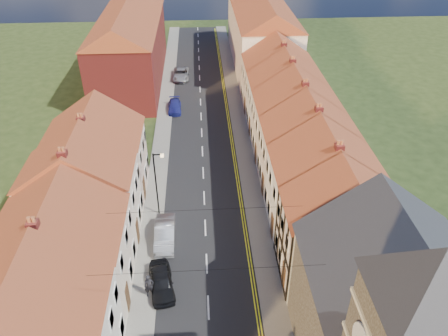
{
  "coord_description": "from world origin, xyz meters",
  "views": [
    {
      "loc": [
        -0.11,
        -9.12,
        24.2
      ],
      "look_at": [
        1.76,
        21.55,
        3.5
      ],
      "focal_mm": 35.0,
      "sensor_mm": 36.0,
      "label": 1
    }
  ],
  "objects_px": {
    "car_near": "(161,282)",
    "car_mid": "(165,234)",
    "car_distant": "(181,74)",
    "pedestrian_left": "(149,286)",
    "car_far": "(175,107)",
    "lamppost": "(157,181)",
    "church": "(404,332)"
  },
  "relations": [
    {
      "from": "car_near",
      "to": "car_mid",
      "type": "bearing_deg",
      "value": 80.64
    },
    {
      "from": "car_mid",
      "to": "car_far",
      "type": "relative_size",
      "value": 1.14
    },
    {
      "from": "car_near",
      "to": "car_mid",
      "type": "height_order",
      "value": "car_mid"
    },
    {
      "from": "car_mid",
      "to": "car_far",
      "type": "height_order",
      "value": "car_mid"
    },
    {
      "from": "car_far",
      "to": "pedestrian_left",
      "type": "height_order",
      "value": "pedestrian_left"
    },
    {
      "from": "car_distant",
      "to": "pedestrian_left",
      "type": "height_order",
      "value": "pedestrian_left"
    },
    {
      "from": "lamppost",
      "to": "car_mid",
      "type": "bearing_deg",
      "value": -79.56
    },
    {
      "from": "lamppost",
      "to": "car_mid",
      "type": "xyz_separation_m",
      "value": [
        0.61,
        -3.32,
        -2.81
      ]
    },
    {
      "from": "lamppost",
      "to": "car_near",
      "type": "height_order",
      "value": "lamppost"
    },
    {
      "from": "car_mid",
      "to": "pedestrian_left",
      "type": "bearing_deg",
      "value": -98.37
    },
    {
      "from": "church",
      "to": "car_mid",
      "type": "xyz_separation_m",
      "value": [
        -12.56,
        13.36,
        -5.15
      ]
    },
    {
      "from": "car_far",
      "to": "pedestrian_left",
      "type": "distance_m",
      "value": 28.58
    },
    {
      "from": "car_mid",
      "to": "pedestrian_left",
      "type": "height_order",
      "value": "pedestrian_left"
    },
    {
      "from": "car_distant",
      "to": "pedestrian_left",
      "type": "bearing_deg",
      "value": -90.82
    },
    {
      "from": "lamppost",
      "to": "pedestrian_left",
      "type": "distance_m",
      "value": 9.15
    },
    {
      "from": "car_far",
      "to": "car_near",
      "type": "bearing_deg",
      "value": -91.86
    },
    {
      "from": "lamppost",
      "to": "car_near",
      "type": "bearing_deg",
      "value": -85.7
    },
    {
      "from": "car_mid",
      "to": "pedestrian_left",
      "type": "xyz_separation_m",
      "value": [
        -0.76,
        -5.48,
        0.31
      ]
    },
    {
      "from": "car_near",
      "to": "car_far",
      "type": "height_order",
      "value": "car_near"
    },
    {
      "from": "car_near",
      "to": "pedestrian_left",
      "type": "relative_size",
      "value": 2.17
    },
    {
      "from": "lamppost",
      "to": "car_distant",
      "type": "bearing_deg",
      "value": 87.75
    },
    {
      "from": "car_mid",
      "to": "car_distant",
      "type": "xyz_separation_m",
      "value": [
        0.57,
        33.32,
        -0.06
      ]
    },
    {
      "from": "church",
      "to": "pedestrian_left",
      "type": "height_order",
      "value": "church"
    },
    {
      "from": "car_far",
      "to": "pedestrian_left",
      "type": "relative_size",
      "value": 2.11
    },
    {
      "from": "car_mid",
      "to": "car_distant",
      "type": "bearing_deg",
      "value": 88.53
    },
    {
      "from": "church",
      "to": "car_near",
      "type": "bearing_deg",
      "value": 145.81
    },
    {
      "from": "car_mid",
      "to": "car_distant",
      "type": "height_order",
      "value": "car_mid"
    },
    {
      "from": "pedestrian_left",
      "to": "car_far",
      "type": "bearing_deg",
      "value": 80.53
    },
    {
      "from": "lamppost",
      "to": "car_mid",
      "type": "relative_size",
      "value": 1.36
    },
    {
      "from": "car_far",
      "to": "pedestrian_left",
      "type": "bearing_deg",
      "value": -93.38
    },
    {
      "from": "church",
      "to": "pedestrian_left",
      "type": "distance_m",
      "value": 16.21
    },
    {
      "from": "car_distant",
      "to": "pedestrian_left",
      "type": "distance_m",
      "value": 38.82
    }
  ]
}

